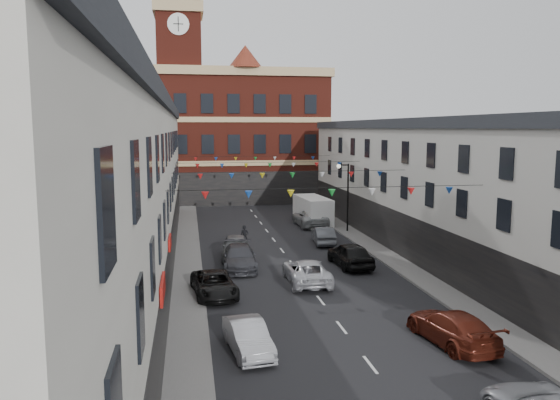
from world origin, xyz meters
TOP-DOWN VIEW (x-y plane):
  - ground at (0.00, 0.00)m, footprint 160.00×160.00m
  - pavement_left at (-6.90, 2.00)m, footprint 1.80×64.00m
  - pavement_right at (6.90, 2.00)m, footprint 1.80×64.00m
  - terrace_left at (-11.78, 1.00)m, footprint 8.40×56.00m
  - terrace_right at (11.78, 1.00)m, footprint 8.40×56.00m
  - civic_building at (0.00, 37.95)m, footprint 20.60×13.30m
  - clock_tower at (-7.50, 35.00)m, footprint 5.60×5.60m
  - distant_hill at (-4.00, 62.00)m, footprint 40.00×14.00m
  - street_lamp at (6.55, 14.00)m, footprint 1.10×0.36m
  - car_left_b at (-4.51, -10.05)m, footprint 1.90×4.11m
  - car_left_c at (-5.50, -2.29)m, footprint 2.64×4.88m
  - car_left_d at (-3.60, 3.30)m, footprint 2.33×5.23m
  - car_left_e at (-3.60, 6.20)m, footprint 2.31×4.83m
  - car_right_c at (4.06, -10.57)m, footprint 2.63×5.14m
  - car_right_d at (3.60, 2.59)m, footprint 2.22×4.89m
  - car_right_e at (3.60, 9.77)m, footprint 1.91×4.30m
  - car_right_f at (4.30, 17.72)m, footprint 2.68×5.50m
  - moving_car at (-0.03, -0.66)m, footprint 2.45×5.10m
  - white_van at (4.74, 18.53)m, footprint 2.74×6.03m
  - pedestrian at (-2.66, 9.29)m, footprint 0.72×0.56m

SIDE VIEW (x-z plane):
  - ground at x=0.00m, z-range 0.00..0.00m
  - pavement_left at x=-6.90m, z-range 0.00..0.15m
  - pavement_right at x=6.90m, z-range 0.00..0.15m
  - car_left_c at x=-5.50m, z-range 0.00..1.30m
  - car_left_b at x=-4.51m, z-range 0.00..1.30m
  - car_right_e at x=3.60m, z-range 0.00..1.37m
  - moving_car at x=-0.03m, z-range 0.00..1.40m
  - car_right_c at x=4.06m, z-range 0.00..1.43m
  - car_left_d at x=-3.60m, z-range 0.00..1.49m
  - car_right_f at x=4.30m, z-range 0.00..1.50m
  - car_left_e at x=-3.60m, z-range 0.00..1.59m
  - car_right_d at x=3.60m, z-range 0.00..1.63m
  - pedestrian at x=-2.66m, z-range 0.00..1.75m
  - white_van at x=4.74m, z-range 0.00..2.59m
  - street_lamp at x=6.55m, z-range 0.90..6.90m
  - terrace_right at x=11.78m, z-range 0.00..9.70m
  - distant_hill at x=-4.00m, z-range 0.00..10.00m
  - terrace_left at x=-11.78m, z-range 0.00..10.70m
  - civic_building at x=0.00m, z-range -1.11..17.39m
  - clock_tower at x=-7.50m, z-range -0.07..29.93m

